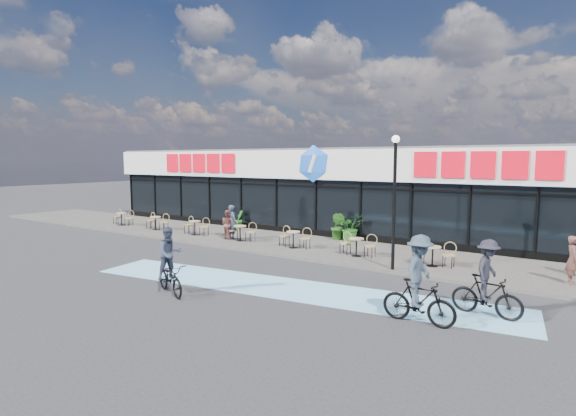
{
  "coord_description": "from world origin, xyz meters",
  "views": [
    {
      "loc": [
        11.67,
        -12.82,
        4.02
      ],
      "look_at": [
        0.63,
        3.5,
        1.88
      ],
      "focal_mm": 28.0,
      "sensor_mm": 36.0,
      "label": 1
    }
  ],
  "objects_px": {
    "pedestrian_b": "(572,260)",
    "cyclist_b": "(487,283)",
    "potted_plant_right": "(338,226)",
    "patron_left": "(232,222)",
    "lamp_post": "(394,190)",
    "patron_right": "(228,224)",
    "cyclist_a": "(419,284)",
    "potted_plant_left": "(239,219)",
    "potted_plant_mid": "(351,227)",
    "bistro_set_0": "(123,217)"
  },
  "relations": [
    {
      "from": "bistro_set_0",
      "to": "potted_plant_left",
      "type": "height_order",
      "value": "potted_plant_left"
    },
    {
      "from": "cyclist_a",
      "to": "potted_plant_left",
      "type": "bearing_deg",
      "value": 146.29
    },
    {
      "from": "potted_plant_mid",
      "to": "potted_plant_left",
      "type": "bearing_deg",
      "value": -179.73
    },
    {
      "from": "cyclist_b",
      "to": "patron_right",
      "type": "bearing_deg",
      "value": 161.09
    },
    {
      "from": "bistro_set_0",
      "to": "potted_plant_right",
      "type": "relative_size",
      "value": 1.14
    },
    {
      "from": "potted_plant_mid",
      "to": "pedestrian_b",
      "type": "bearing_deg",
      "value": -17.64
    },
    {
      "from": "cyclist_b",
      "to": "potted_plant_right",
      "type": "bearing_deg",
      "value": 138.23
    },
    {
      "from": "potted_plant_left",
      "to": "patron_right",
      "type": "xyz_separation_m",
      "value": [
        1.84,
        -3.0,
        0.22
      ]
    },
    {
      "from": "potted_plant_right",
      "to": "cyclist_a",
      "type": "bearing_deg",
      "value": -52.0
    },
    {
      "from": "potted_plant_left",
      "to": "pedestrian_b",
      "type": "relative_size",
      "value": 0.67
    },
    {
      "from": "patron_left",
      "to": "cyclist_b",
      "type": "relative_size",
      "value": 0.85
    },
    {
      "from": "potted_plant_right",
      "to": "patron_left",
      "type": "relative_size",
      "value": 0.79
    },
    {
      "from": "potted_plant_mid",
      "to": "pedestrian_b",
      "type": "height_order",
      "value": "pedestrian_b"
    },
    {
      "from": "potted_plant_left",
      "to": "cyclist_a",
      "type": "distance_m",
      "value": 15.88
    },
    {
      "from": "pedestrian_b",
      "to": "cyclist_b",
      "type": "distance_m",
      "value": 4.77
    },
    {
      "from": "patron_right",
      "to": "cyclist_a",
      "type": "relative_size",
      "value": 0.66
    },
    {
      "from": "patron_right",
      "to": "cyclist_a",
      "type": "height_order",
      "value": "cyclist_a"
    },
    {
      "from": "potted_plant_left",
      "to": "bistro_set_0",
      "type": "bearing_deg",
      "value": -156.08
    },
    {
      "from": "potted_plant_right",
      "to": "cyclist_a",
      "type": "relative_size",
      "value": 0.61
    },
    {
      "from": "bistro_set_0",
      "to": "potted_plant_left",
      "type": "relative_size",
      "value": 1.5
    },
    {
      "from": "patron_right",
      "to": "pedestrian_b",
      "type": "height_order",
      "value": "pedestrian_b"
    },
    {
      "from": "potted_plant_left",
      "to": "patron_left",
      "type": "xyz_separation_m",
      "value": [
        2.0,
        -2.87,
        0.34
      ]
    },
    {
      "from": "potted_plant_left",
      "to": "cyclist_b",
      "type": "bearing_deg",
      "value": -26.84
    },
    {
      "from": "bistro_set_0",
      "to": "potted_plant_mid",
      "type": "height_order",
      "value": "potted_plant_mid"
    },
    {
      "from": "potted_plant_mid",
      "to": "potted_plant_right",
      "type": "height_order",
      "value": "potted_plant_right"
    },
    {
      "from": "patron_right",
      "to": "cyclist_a",
      "type": "distance_m",
      "value": 12.77
    },
    {
      "from": "cyclist_b",
      "to": "pedestrian_b",
      "type": "bearing_deg",
      "value": 69.09
    },
    {
      "from": "potted_plant_mid",
      "to": "cyclist_b",
      "type": "distance_m",
      "value": 10.48
    },
    {
      "from": "bistro_set_0",
      "to": "patron_left",
      "type": "xyz_separation_m",
      "value": [
        8.58,
        0.05,
        0.39
      ]
    },
    {
      "from": "lamp_post",
      "to": "potted_plant_mid",
      "type": "relative_size",
      "value": 3.71
    },
    {
      "from": "lamp_post",
      "to": "pedestrian_b",
      "type": "xyz_separation_m",
      "value": [
        5.37,
        1.43,
        -2.09
      ]
    },
    {
      "from": "potted_plant_left",
      "to": "cyclist_b",
      "type": "xyz_separation_m",
      "value": [
        14.49,
        -7.33,
        0.26
      ]
    },
    {
      "from": "patron_right",
      "to": "potted_plant_right",
      "type": "bearing_deg",
      "value": -141.99
    },
    {
      "from": "patron_left",
      "to": "pedestrian_b",
      "type": "relative_size",
      "value": 1.11
    },
    {
      "from": "lamp_post",
      "to": "potted_plant_right",
      "type": "bearing_deg",
      "value": 136.46
    },
    {
      "from": "bistro_set_0",
      "to": "patron_left",
      "type": "relative_size",
      "value": 0.91
    },
    {
      "from": "potted_plant_right",
      "to": "cyclist_b",
      "type": "xyz_separation_m",
      "value": [
        8.06,
        -7.2,
        0.1
      ]
    },
    {
      "from": "cyclist_b",
      "to": "patron_left",
      "type": "bearing_deg",
      "value": 160.34
    },
    {
      "from": "lamp_post",
      "to": "bistro_set_0",
      "type": "distance_m",
      "value": 17.62
    },
    {
      "from": "bistro_set_0",
      "to": "cyclist_b",
      "type": "distance_m",
      "value": 21.53
    },
    {
      "from": "cyclist_a",
      "to": "potted_plant_right",
      "type": "bearing_deg",
      "value": 128.0
    },
    {
      "from": "lamp_post",
      "to": "potted_plant_left",
      "type": "height_order",
      "value": "lamp_post"
    },
    {
      "from": "cyclist_a",
      "to": "cyclist_b",
      "type": "height_order",
      "value": "cyclist_a"
    },
    {
      "from": "bistro_set_0",
      "to": "cyclist_b",
      "type": "relative_size",
      "value": 0.77
    },
    {
      "from": "lamp_post",
      "to": "potted_plant_mid",
      "type": "distance_m",
      "value": 6.17
    },
    {
      "from": "potted_plant_right",
      "to": "pedestrian_b",
      "type": "relative_size",
      "value": 0.88
    },
    {
      "from": "potted_plant_left",
      "to": "potted_plant_right",
      "type": "xyz_separation_m",
      "value": [
        6.42,
        -0.13,
        0.16
      ]
    },
    {
      "from": "lamp_post",
      "to": "potted_plant_mid",
      "type": "height_order",
      "value": "lamp_post"
    },
    {
      "from": "cyclist_a",
      "to": "cyclist_b",
      "type": "distance_m",
      "value": 1.96
    },
    {
      "from": "bistro_set_0",
      "to": "cyclist_b",
      "type": "bearing_deg",
      "value": -11.82
    }
  ]
}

